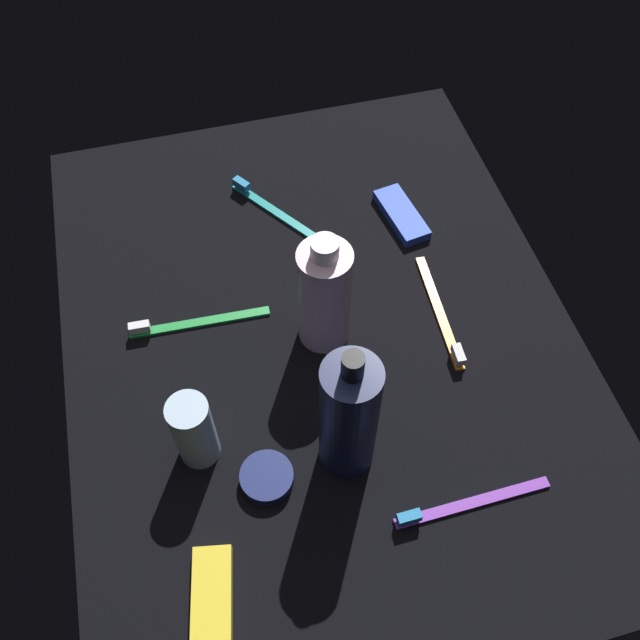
% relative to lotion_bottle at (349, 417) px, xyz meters
% --- Properties ---
extents(ground_plane, '(0.84, 0.64, 0.01)m').
position_rel_lotion_bottle_xyz_m(ground_plane, '(0.17, -0.01, -0.10)').
color(ground_plane, black).
extents(lotion_bottle, '(0.06, 0.06, 0.21)m').
position_rel_lotion_bottle_xyz_m(lotion_bottle, '(0.00, 0.00, 0.00)').
color(lotion_bottle, '#171E44').
rests_on(lotion_bottle, ground_plane).
extents(bodywash_bottle, '(0.06, 0.06, 0.18)m').
position_rel_lotion_bottle_xyz_m(bodywash_bottle, '(0.16, -0.02, -0.01)').
color(bodywash_bottle, silver).
rests_on(bodywash_bottle, ground_plane).
extents(deodorant_stick, '(0.05, 0.05, 0.11)m').
position_rel_lotion_bottle_xyz_m(deodorant_stick, '(0.05, 0.16, -0.04)').
color(deodorant_stick, silver).
rests_on(deodorant_stick, ground_plane).
extents(toothbrush_teal, '(0.15, 0.11, 0.02)m').
position_rel_lotion_bottle_xyz_m(toothbrush_teal, '(0.38, -0.00, -0.09)').
color(toothbrush_teal, teal).
rests_on(toothbrush_teal, ground_plane).
extents(toothbrush_purple, '(0.02, 0.18, 0.02)m').
position_rel_lotion_bottle_xyz_m(toothbrush_purple, '(-0.09, -0.11, -0.09)').
color(toothbrush_purple, purple).
rests_on(toothbrush_purple, ground_plane).
extents(toothbrush_green, '(0.02, 0.18, 0.02)m').
position_rel_lotion_bottle_xyz_m(toothbrush_green, '(0.22, 0.14, -0.09)').
color(toothbrush_green, green).
rests_on(toothbrush_green, ground_plane).
extents(toothbrush_orange, '(0.18, 0.02, 0.02)m').
position_rel_lotion_bottle_xyz_m(toothbrush_orange, '(0.15, -0.17, -0.09)').
color(toothbrush_orange, orange).
rests_on(toothbrush_orange, ground_plane).
extents(snack_bar_yellow, '(0.11, 0.06, 0.01)m').
position_rel_lotion_bottle_xyz_m(snack_bar_yellow, '(-0.12, 0.17, -0.09)').
color(snack_bar_yellow, yellow).
rests_on(snack_bar_yellow, ground_plane).
extents(snack_bar_blue, '(0.11, 0.06, 0.01)m').
position_rel_lotion_bottle_xyz_m(snack_bar_blue, '(0.33, -0.17, -0.09)').
color(snack_bar_blue, blue).
rests_on(snack_bar_blue, ground_plane).
extents(cream_tin_left, '(0.06, 0.06, 0.02)m').
position_rel_lotion_bottle_xyz_m(cream_tin_left, '(-0.01, 0.09, -0.09)').
color(cream_tin_left, navy).
rests_on(cream_tin_left, ground_plane).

